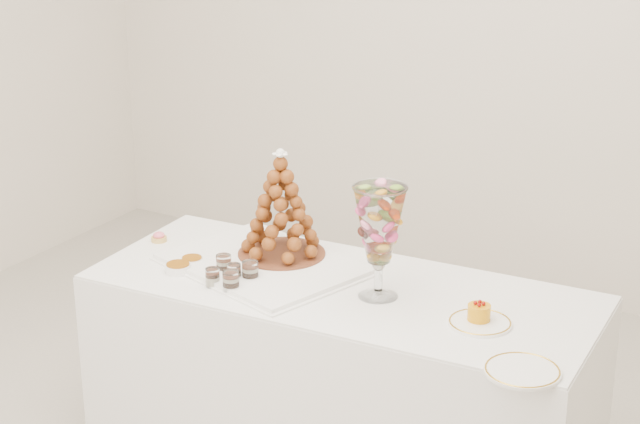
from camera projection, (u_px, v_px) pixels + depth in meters
The scene contains 15 objects.
buffet_table at pixel (341, 372), 3.83m from camera, with size 1.81×0.80×0.68m.
lace_tray at pixel (263, 264), 3.87m from camera, with size 0.66×0.50×0.02m, color white.
macaron_vase at pixel (379, 226), 3.55m from camera, with size 0.18×0.18×0.39m.
cake_plate at pixel (480, 323), 3.42m from camera, with size 0.21×0.21×0.01m, color white.
spare_plate at pixel (522, 371), 3.12m from camera, with size 0.23×0.23×0.01m, color white.
pink_tart at pixel (159, 237), 4.10m from camera, with size 0.06×0.06×0.04m.
verrine_a at pixel (224, 265), 3.80m from camera, with size 0.05×0.05×0.07m, color white.
verrine_b at pixel (234, 273), 3.73m from camera, with size 0.05×0.05×0.07m, color white.
verrine_c at pixel (250, 272), 3.73m from camera, with size 0.06×0.06×0.08m, color white.
verrine_d at pixel (213, 277), 3.70m from camera, with size 0.05×0.05×0.07m, color white.
verrine_e at pixel (231, 282), 3.65m from camera, with size 0.06×0.06×0.08m, color white.
ramekin_back at pixel (192, 261), 3.89m from camera, with size 0.08×0.08×0.03m, color white.
ramekin_front at pixel (178, 268), 3.82m from camera, with size 0.09×0.09×0.03m, color white.
croquembouche at pixel (281, 204), 3.86m from camera, with size 0.32×0.32×0.40m.
mousse_cake at pixel (479, 312), 3.43m from camera, with size 0.07×0.07×0.07m.
Camera 1 is at (1.74, -2.73, 2.18)m, focal length 60.00 mm.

